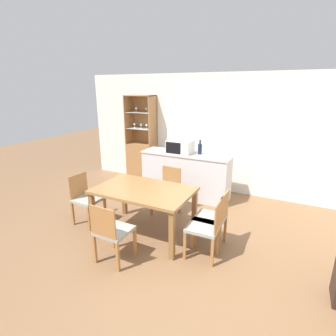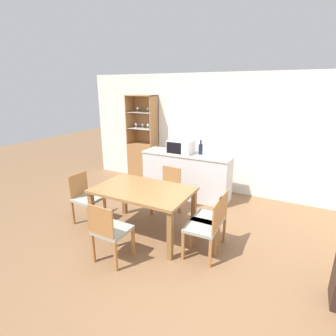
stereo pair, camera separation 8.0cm
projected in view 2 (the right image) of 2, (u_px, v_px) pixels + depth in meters
ground_plane at (165, 249)px, 3.80m from camera, size 18.00×18.00×0.00m
wall_back at (223, 134)px, 5.65m from camera, size 6.80×0.06×2.55m
kitchen_counter at (186, 175)px, 5.55m from camera, size 1.88×0.54×0.94m
display_cabinet at (143, 156)px, 6.51m from camera, size 0.69×0.40×2.08m
dining_table at (143, 194)px, 4.05m from camera, size 1.49×0.95×0.76m
dining_chair_head_near at (110, 231)px, 3.44m from camera, size 0.43×0.43×0.85m
dining_chair_head_far at (167, 190)px, 4.78m from camera, size 0.45×0.45×0.85m
dining_chair_side_right_far at (211, 219)px, 3.76m from camera, size 0.43×0.43×0.85m
dining_chair_side_right_near at (205, 228)px, 3.52m from camera, size 0.43×0.43×0.85m
dining_chair_side_left_near at (86, 198)px, 4.47m from camera, size 0.44×0.44×0.85m
microwave at (181, 147)px, 5.40m from camera, size 0.50×0.37×0.27m
wine_bottle at (201, 149)px, 5.30m from camera, size 0.08×0.08×0.29m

